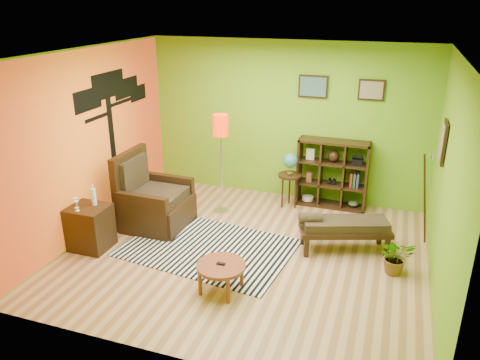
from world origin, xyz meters
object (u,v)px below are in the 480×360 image
(coffee_table, at_px, (221,268))
(potted_plant, at_px, (396,260))
(floor_lamp, at_px, (221,134))
(cube_shelf, at_px, (333,174))
(armchair, at_px, (152,203))
(bench, at_px, (343,226))
(globe_table, at_px, (290,167))
(side_cabinet, at_px, (90,227))

(coffee_table, bearing_deg, potted_plant, 29.02)
(floor_lamp, bearing_deg, cube_shelf, 25.94)
(armchair, distance_m, bench, 3.01)
(armchair, xyz_separation_m, floor_lamp, (0.89, 0.79, 1.02))
(floor_lamp, distance_m, cube_shelf, 2.09)
(globe_table, relative_size, potted_plant, 1.98)
(cube_shelf, bearing_deg, potted_plant, -59.03)
(coffee_table, distance_m, side_cabinet, 2.24)
(potted_plant, bearing_deg, cube_shelf, 120.97)
(bench, xyz_separation_m, potted_plant, (0.76, -0.38, -0.19))
(floor_lamp, bearing_deg, potted_plant, -19.92)
(armchair, relative_size, cube_shelf, 1.00)
(armchair, height_order, floor_lamp, floor_lamp)
(armchair, bearing_deg, coffee_table, -38.89)
(armchair, bearing_deg, globe_table, 35.44)
(armchair, relative_size, globe_table, 1.22)
(side_cabinet, xyz_separation_m, globe_table, (2.41, 2.35, 0.41))
(coffee_table, height_order, cube_shelf, cube_shelf)
(coffee_table, height_order, armchair, armchair)
(coffee_table, xyz_separation_m, armchair, (-1.72, 1.39, 0.04))
(armchair, distance_m, floor_lamp, 1.57)
(coffee_table, relative_size, potted_plant, 1.24)
(armchair, height_order, side_cabinet, armchair)
(globe_table, distance_m, bench, 1.69)
(armchair, distance_m, cube_shelf, 3.11)
(armchair, height_order, cube_shelf, cube_shelf)
(globe_table, bearing_deg, side_cabinet, -135.68)
(globe_table, xyz_separation_m, cube_shelf, (0.70, 0.27, -0.14))
(cube_shelf, distance_m, bench, 1.57)
(bench, bearing_deg, floor_lamp, 162.52)
(floor_lamp, bearing_deg, armchair, -138.38)
(armchair, relative_size, floor_lamp, 0.70)
(potted_plant, bearing_deg, armchair, 176.22)
(globe_table, height_order, bench, globe_table)
(side_cabinet, relative_size, floor_lamp, 0.57)
(floor_lamp, bearing_deg, side_cabinet, -127.74)
(armchair, xyz_separation_m, globe_table, (1.93, 1.37, 0.38))
(coffee_table, bearing_deg, armchair, 141.11)
(potted_plant, bearing_deg, side_cabinet, -170.23)
(bench, bearing_deg, coffee_table, -130.44)
(coffee_table, xyz_separation_m, floor_lamp, (-0.83, 2.18, 1.05))
(floor_lamp, height_order, globe_table, floor_lamp)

